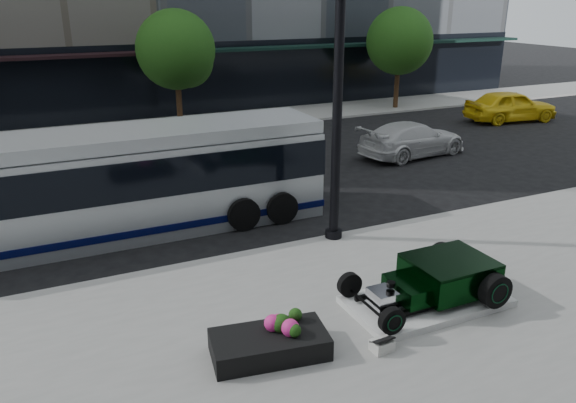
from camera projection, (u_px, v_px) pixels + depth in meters
name	position (u px, v px, depth m)	size (l,w,h in m)	color
ground	(260.00, 221.00, 16.80)	(120.00, 120.00, 0.00)	black
sidewalk_far	(157.00, 127.00, 28.70)	(70.00, 4.00, 0.12)	gray
street_trees	(178.00, 53.00, 27.09)	(29.80, 3.80, 5.70)	black
display_plinth	(426.00, 301.00, 12.00)	(3.40, 1.80, 0.15)	silver
hot_rod	(441.00, 277.00, 11.96)	(3.22, 2.00, 0.81)	black
info_plaque	(382.00, 345.00, 10.41)	(0.42, 0.32, 0.31)	silver
lamppost	(338.00, 97.00, 14.07)	(0.46, 0.46, 8.30)	black
flower_planter	(269.00, 343.00, 10.26)	(2.26, 1.38, 0.69)	black
transit_bus	(110.00, 183.00, 15.43)	(12.12, 2.88, 2.92)	#B1B8BC
white_sedan	(413.00, 139.00, 23.46)	(2.00, 4.91, 1.42)	silver
yellow_taxi	(511.00, 106.00, 29.92)	(1.97, 4.90, 1.67)	yellow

